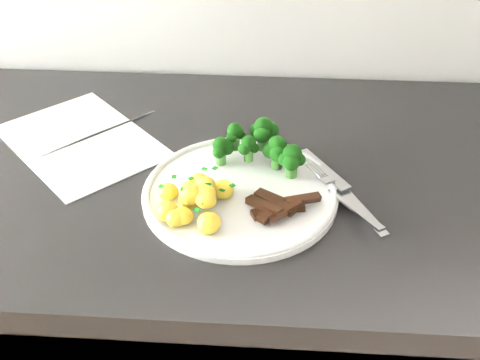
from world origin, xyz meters
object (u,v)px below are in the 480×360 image
potatoes (196,198)px  knife (351,200)px  plate (240,192)px  counter (220,357)px  broccoli (262,145)px  fork (345,198)px  recipe_paper (81,141)px  beef_strips (278,207)px

potatoes → knife: (0.22, 0.03, -0.02)m
plate → knife: knife is taller
counter → broccoli: broccoli is taller
plate → fork: (0.15, -0.02, 0.01)m
broccoli → fork: broccoli is taller
potatoes → plate: bearing=36.2°
fork → potatoes: bearing=-173.3°
counter → recipe_paper: size_ratio=7.49×
plate → broccoli: size_ratio=2.01×
recipe_paper → broccoli: broccoli is taller
plate → recipe_paper: bearing=154.7°
potatoes → fork: bearing=6.7°
counter → fork: size_ratio=16.19×
beef_strips → fork: bearing=15.9°
counter → knife: size_ratio=12.48×
counter → potatoes: 0.51m
broccoli → counter: bearing=-177.3°
plate → fork: bearing=-6.9°
potatoes → fork: potatoes is taller
beef_strips → fork: (0.09, 0.03, -0.00)m
plate → beef_strips: (0.06, -0.04, 0.01)m
plate → beef_strips: 0.07m
broccoli → beef_strips: (0.03, -0.12, -0.03)m
recipe_paper → beef_strips: (0.33, -0.17, 0.02)m
recipe_paper → plate: bearing=-25.3°
broccoli → beef_strips: 0.12m
potatoes → fork: size_ratio=0.79×
counter → recipe_paper: (-0.23, 0.06, 0.47)m
potatoes → knife: 0.22m
broccoli → recipe_paper: bearing=168.9°
plate → knife: size_ratio=1.42×
potatoes → counter: bearing=83.3°
recipe_paper → beef_strips: size_ratio=3.13×
beef_strips → knife: beef_strips is taller
recipe_paper → fork: fork is taller
counter → fork: fork is taller
potatoes → beef_strips: (0.11, -0.00, -0.01)m
recipe_paper → plate: 0.30m
fork → broccoli: bearing=143.6°
recipe_paper → fork: 0.45m
beef_strips → knife: 0.11m
fork → knife: 0.02m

